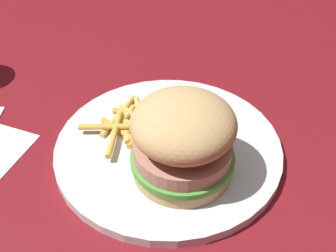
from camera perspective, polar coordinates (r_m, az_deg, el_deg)
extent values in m
plane|color=maroon|center=(0.51, 3.00, -3.72)|extent=(1.60, 1.60, 0.00)
cylinder|color=silver|center=(0.51, 0.00, -3.09)|extent=(0.26, 0.26, 0.01)
cylinder|color=tan|center=(0.47, 1.89, -5.21)|extent=(0.11, 0.11, 0.02)
cylinder|color=#4C9338|center=(0.46, 1.92, -4.23)|extent=(0.11, 0.11, 0.01)
cylinder|color=tan|center=(0.45, 1.95, -3.15)|extent=(0.10, 0.10, 0.02)
ellipsoid|color=tan|center=(0.43, 2.06, 0.27)|extent=(0.11, 0.11, 0.05)
cylinder|color=#E5B251|center=(0.53, -5.87, 0.30)|extent=(0.07, 0.03, 0.01)
cylinder|color=gold|center=(0.52, -3.93, 0.06)|extent=(0.02, 0.05, 0.01)
cylinder|color=gold|center=(0.51, -5.79, -1.03)|extent=(0.05, 0.07, 0.01)
cylinder|color=#E5B251|center=(0.53, -3.33, 0.45)|extent=(0.06, 0.07, 0.01)
cylinder|color=#E5B251|center=(0.53, -5.93, 0.83)|extent=(0.06, 0.02, 0.01)
cylinder|color=gold|center=(0.53, -4.38, 0.88)|extent=(0.07, 0.02, 0.01)
cylinder|color=gold|center=(0.54, -4.41, 1.47)|extent=(0.02, 0.06, 0.01)
cylinder|color=gold|center=(0.52, -2.81, -0.05)|extent=(0.08, 0.04, 0.01)
cylinder|color=#E5B251|center=(0.54, -6.58, 1.40)|extent=(0.08, 0.03, 0.01)
cylinder|color=#E5B251|center=(0.53, -3.82, 1.69)|extent=(0.06, 0.02, 0.01)
cylinder|color=gold|center=(0.51, -7.07, -0.89)|extent=(0.08, 0.01, 0.01)
cylinder|color=gold|center=(0.52, -7.84, -0.08)|extent=(0.02, 0.07, 0.01)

